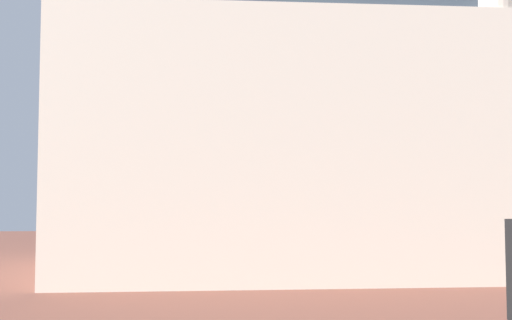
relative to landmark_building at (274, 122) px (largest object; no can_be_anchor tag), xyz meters
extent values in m
cube|color=beige|center=(0.29, 0.27, -2.02)|extent=(24.55, 15.41, 14.11)
cube|color=#38424C|center=(0.29, 0.27, 6.24)|extent=(22.59, 14.17, 2.40)
cube|color=beige|center=(-2.22, 0.27, 4.94)|extent=(5.22, 5.22, 28.02)
cylinder|color=beige|center=(-10.48, -5.93, -0.21)|extent=(2.80, 2.80, 17.71)
cylinder|color=beige|center=(11.07, -5.93, -0.18)|extent=(2.80, 2.80, 17.79)
camera|label=1|loc=(-3.70, -34.59, -4.38)|focal=39.50mm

